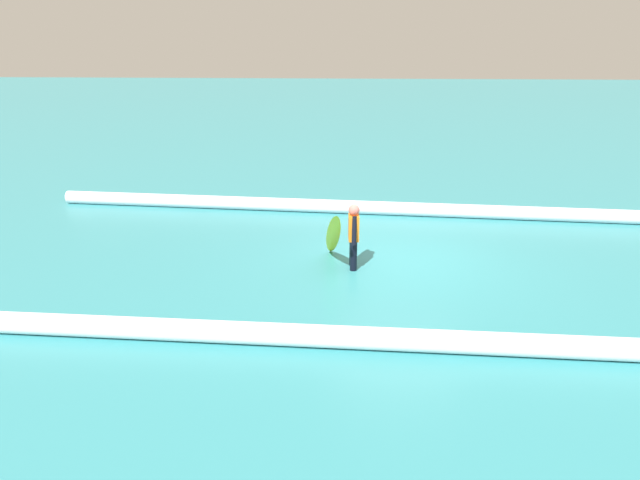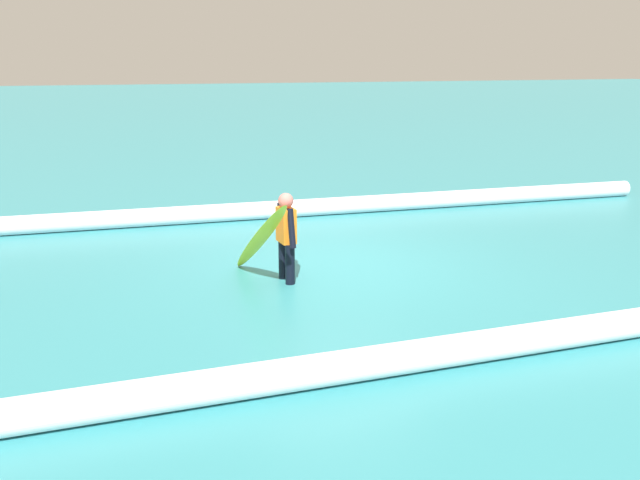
% 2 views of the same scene
% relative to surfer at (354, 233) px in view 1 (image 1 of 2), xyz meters
% --- Properties ---
extents(ground_plane, '(164.44, 164.44, 0.00)m').
position_rel_surfer_xyz_m(ground_plane, '(-0.96, -0.51, -0.73)').
color(ground_plane, teal).
extents(surfer, '(0.23, 0.62, 1.31)m').
position_rel_surfer_xyz_m(surfer, '(0.00, 0.00, 0.00)').
color(surfer, black).
rests_on(surfer, ground_plane).
extents(surfboard, '(0.50, 2.00, 1.39)m').
position_rel_surfer_xyz_m(surfboard, '(0.40, 0.03, -0.05)').
color(surfboard, yellow).
rests_on(surfboard, ground_plane).
extents(wave_crest_foreground, '(17.68, 1.16, 0.35)m').
position_rel_surfer_xyz_m(wave_crest_foreground, '(-0.54, -3.97, -0.55)').
color(wave_crest_foreground, white).
rests_on(wave_crest_foreground, ground_plane).
extents(wave_crest_midground, '(19.74, 0.35, 0.34)m').
position_rel_surfer_xyz_m(wave_crest_midground, '(0.37, 3.25, -0.56)').
color(wave_crest_midground, white).
rests_on(wave_crest_midground, ground_plane).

